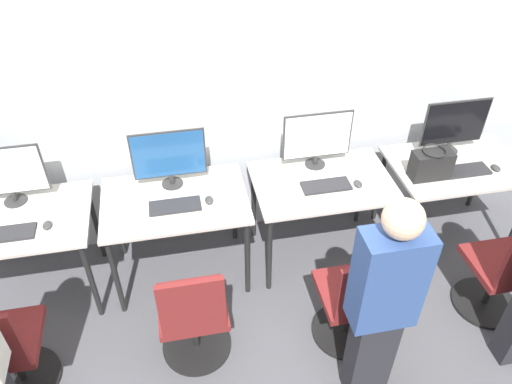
{
  "coord_description": "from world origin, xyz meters",
  "views": [
    {
      "loc": [
        -0.52,
        -2.45,
        3.06
      ],
      "look_at": [
        0.0,
        0.14,
        0.91
      ],
      "focal_mm": 35.0,
      "sensor_mm": 36.0,
      "label": 1
    }
  ],
  "objects": [
    {
      "name": "mouse_far_left",
      "position": [
        -1.41,
        0.23,
        0.77
      ],
      "size": [
        0.06,
        0.09,
        0.03
      ],
      "color": "#333333",
      "rests_on": "desk_far_left"
    },
    {
      "name": "mouse_left",
      "position": [
        -0.31,
        0.28,
        0.77
      ],
      "size": [
        0.06,
        0.09,
        0.03
      ],
      "color": "#333333",
      "rests_on": "desk_left"
    },
    {
      "name": "office_chair_far_left",
      "position": [
        -1.68,
        -0.46,
        0.38
      ],
      "size": [
        0.48,
        0.48,
        0.91
      ],
      "color": "black",
      "rests_on": "ground_plane"
    },
    {
      "name": "keyboard_far_right",
      "position": [
        1.67,
        0.25,
        0.77
      ],
      "size": [
        0.36,
        0.15,
        0.02
      ],
      "color": "#262628",
      "rests_on": "desk_far_right"
    },
    {
      "name": "monitor_right",
      "position": [
        0.56,
        0.57,
        1.0
      ],
      "size": [
        0.53,
        0.16,
        0.46
      ],
      "color": "#2D2D2D",
      "rests_on": "desk_right"
    },
    {
      "name": "desk_far_right",
      "position": [
        1.67,
        0.35,
        0.67
      ],
      "size": [
        1.05,
        0.71,
        0.76
      ],
      "color": "#BCB7AD",
      "rests_on": "ground_plane"
    },
    {
      "name": "keyboard_left",
      "position": [
        -0.56,
        0.27,
        0.77
      ],
      "size": [
        0.36,
        0.15,
        0.02
      ],
      "color": "#262628",
      "rests_on": "desk_left"
    },
    {
      "name": "desk_right",
      "position": [
        0.56,
        0.35,
        0.67
      ],
      "size": [
        1.05,
        0.71,
        0.76
      ],
      "color": "#BCB7AD",
      "rests_on": "ground_plane"
    },
    {
      "name": "mouse_right",
      "position": [
        0.79,
        0.25,
        0.77
      ],
      "size": [
        0.06,
        0.09,
        0.03
      ],
      "color": "#333333",
      "rests_on": "desk_right"
    },
    {
      "name": "person_right",
      "position": [
        0.5,
        -0.88,
        0.86
      ],
      "size": [
        0.36,
        0.21,
        1.58
      ],
      "color": "#232328",
      "rests_on": "ground_plane"
    },
    {
      "name": "office_chair_left",
      "position": [
        -0.52,
        -0.43,
        0.38
      ],
      "size": [
        0.48,
        0.48,
        0.91
      ],
      "color": "black",
      "rests_on": "ground_plane"
    },
    {
      "name": "mouse_far_right",
      "position": [
        1.91,
        0.23,
        0.77
      ],
      "size": [
        0.06,
        0.09,
        0.03
      ],
      "color": "#333333",
      "rests_on": "desk_far_right"
    },
    {
      "name": "office_chair_right",
      "position": [
        0.53,
        -0.52,
        0.38
      ],
      "size": [
        0.48,
        0.48,
        0.91
      ],
      "color": "black",
      "rests_on": "ground_plane"
    },
    {
      "name": "monitor_far_right",
      "position": [
        1.67,
        0.54,
        1.0
      ],
      "size": [
        0.53,
        0.16,
        0.46
      ],
      "color": "#2D2D2D",
      "rests_on": "desk_far_right"
    },
    {
      "name": "desk_far_left",
      "position": [
        -1.67,
        0.35,
        0.67
      ],
      "size": [
        1.05,
        0.71,
        0.76
      ],
      "color": "#BCB7AD",
      "rests_on": "ground_plane"
    },
    {
      "name": "keyboard_far_left",
      "position": [
        -1.67,
        0.2,
        0.77
      ],
      "size": [
        0.36,
        0.15,
        0.02
      ],
      "color": "#262628",
      "rests_on": "desk_far_left"
    },
    {
      "name": "desk_left",
      "position": [
        -0.56,
        0.35,
        0.67
      ],
      "size": [
        1.05,
        0.71,
        0.76
      ],
      "color": "#BCB7AD",
      "rests_on": "ground_plane"
    },
    {
      "name": "monitor_left",
      "position": [
        -0.56,
        0.54,
        1.0
      ],
      "size": [
        0.53,
        0.16,
        0.46
      ],
      "color": "#2D2D2D",
      "rests_on": "desk_left"
    },
    {
      "name": "keyboard_right",
      "position": [
        0.56,
        0.28,
        0.77
      ],
      "size": [
        0.36,
        0.15,
        0.02
      ],
      "color": "#262628",
      "rests_on": "desk_right"
    },
    {
      "name": "handbag",
      "position": [
        1.36,
        0.25,
        0.87
      ],
      "size": [
        0.3,
        0.18,
        0.25
      ],
      "color": "black",
      "rests_on": "desk_far_right"
    },
    {
      "name": "ground_plane",
      "position": [
        0.0,
        0.0,
        0.0
      ],
      "size": [
        20.0,
        20.0,
        0.0
      ],
      "primitive_type": "plane",
      "color": "#4C4C51"
    },
    {
      "name": "wall_back",
      "position": [
        0.0,
        0.83,
        1.4
      ],
      "size": [
        12.0,
        0.05,
        2.8
      ],
      "color": "#B7BCC1",
      "rests_on": "ground_plane"
    },
    {
      "name": "office_chair_far_right",
      "position": [
        1.65,
        -0.49,
        0.38
      ],
      "size": [
        0.48,
        0.48,
        0.91
      ],
      "color": "black",
      "rests_on": "ground_plane"
    },
    {
      "name": "monitor_far_left",
      "position": [
        -1.67,
        0.56,
        1.0
      ],
      "size": [
        0.53,
        0.16,
        0.46
      ],
      "color": "#2D2D2D",
      "rests_on": "desk_far_left"
    }
  ]
}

